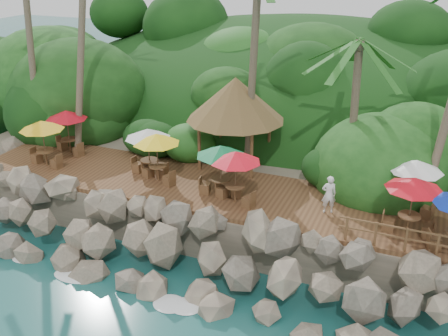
% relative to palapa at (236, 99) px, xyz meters
% --- Properties ---
extents(ground, '(140.00, 140.00, 0.00)m').
position_rel_palapa_xyz_m(ground, '(0.67, -9.15, -5.79)').
color(ground, '#19514F').
rests_on(ground, ground).
extents(land_base, '(32.00, 25.20, 2.10)m').
position_rel_palapa_xyz_m(land_base, '(0.67, 6.85, -4.74)').
color(land_base, gray).
rests_on(land_base, ground).
extents(jungle_hill, '(44.80, 28.00, 15.40)m').
position_rel_palapa_xyz_m(jungle_hill, '(0.67, 14.35, -5.79)').
color(jungle_hill, '#143811').
rests_on(jungle_hill, ground).
extents(seawall, '(29.00, 4.00, 2.30)m').
position_rel_palapa_xyz_m(seawall, '(0.67, -7.15, -4.64)').
color(seawall, gray).
rests_on(seawall, ground).
extents(terrace, '(26.00, 5.00, 0.20)m').
position_rel_palapa_xyz_m(terrace, '(0.67, -3.15, -3.59)').
color(terrace, brown).
rests_on(terrace, land_base).
extents(jungle_foliage, '(44.00, 16.00, 12.00)m').
position_rel_palapa_xyz_m(jungle_foliage, '(0.67, 5.85, -5.79)').
color(jungle_foliage, '#143811').
rests_on(jungle_foliage, ground).
extents(foam_line, '(25.20, 0.80, 0.06)m').
position_rel_palapa_xyz_m(foam_line, '(0.67, -8.85, -5.76)').
color(foam_line, white).
rests_on(foam_line, ground).
extents(palapa, '(5.02, 5.02, 4.60)m').
position_rel_palapa_xyz_m(palapa, '(0.00, 0.00, 0.00)').
color(palapa, brown).
rests_on(palapa, ground).
extents(dining_clusters, '(23.71, 4.93, 2.44)m').
position_rel_palapa_xyz_m(dining_clusters, '(1.94, -3.37, -1.47)').
color(dining_clusters, brown).
rests_on(dining_clusters, terrace).
extents(waiter, '(0.72, 0.60, 1.70)m').
position_rel_palapa_xyz_m(waiter, '(5.64, -3.52, -2.64)').
color(waiter, silver).
rests_on(waiter, terrace).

